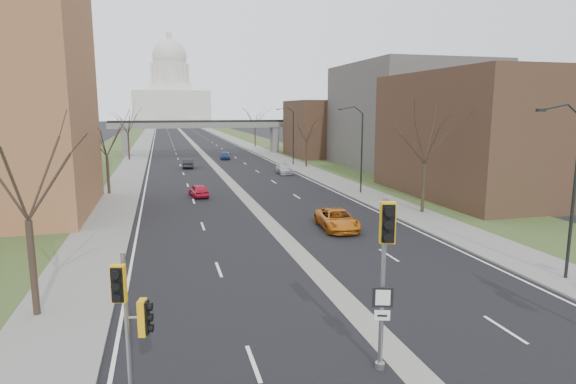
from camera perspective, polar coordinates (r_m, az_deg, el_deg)
name	(u,v)px	position (r m, az deg, el deg)	size (l,w,h in m)	color
ground	(416,375)	(17.25, 14.92, -20.18)	(700.00, 700.00, 0.00)	black
road_surface	(185,135)	(163.27, -12.13, 6.61)	(20.00, 600.00, 0.01)	black
median_strip	(185,135)	(163.27, -12.13, 6.61)	(1.20, 600.00, 0.02)	gray
sidewalk_right	(221,134)	(164.27, -7.92, 6.77)	(4.00, 600.00, 0.12)	gray
sidewalk_left	(147,135)	(163.14, -16.36, 6.45)	(4.00, 600.00, 0.12)	gray
grass_verge_right	(239,134)	(165.10, -5.83, 6.82)	(8.00, 600.00, 0.10)	#32451F
grass_verge_left	(128,136)	(163.41, -18.48, 6.34)	(8.00, 600.00, 0.10)	#32451F
commercial_block_near	(493,135)	(51.78, 23.15, 6.23)	(16.00, 20.00, 12.00)	#493422
commercial_block_mid	(410,116)	(74.05, 14.23, 8.72)	(18.00, 22.00, 15.00)	#504E49
commercial_block_far	(330,129)	(88.10, 4.99, 7.48)	(14.00, 14.00, 10.00)	#493422
pedestrian_bridge	(202,129)	(93.26, -10.10, 7.40)	(34.00, 3.00, 6.45)	slate
capitol	(171,93)	(333.11, -13.71, 11.28)	(48.00, 42.00, 55.75)	silver
streetlight_near	(566,142)	(26.60, 30.04, 5.10)	(2.61, 0.20, 8.70)	black
streetlight_mid	(355,125)	(48.63, 7.92, 7.86)	(2.61, 0.20, 8.70)	black
streetlight_far	(288,120)	(73.31, 0.01, 8.58)	(2.61, 0.20, 8.70)	black
tree_left_a	(22,158)	(21.61, -28.95, 3.56)	(7.20, 7.20, 9.40)	#382B21
tree_left_b	(105,133)	(51.19, -20.84, 6.60)	(6.75, 6.75, 8.81)	#382B21
tree_left_c	(127,118)	(85.04, -18.54, 8.31)	(7.65, 7.65, 9.99)	#382B21
tree_right_a	(426,133)	(40.59, 16.03, 6.76)	(7.20, 7.20, 9.40)	#382B21
tree_right_b	(307,128)	(71.00, 2.21, 7.62)	(6.30, 6.30, 8.22)	#382B21
tree_right_c	(255,116)	(109.84, -3.95, 9.02)	(7.65, 7.65, 9.99)	#382B21
signal_pole_left	(130,311)	(14.27, -18.19, -13.24)	(0.99, 0.78, 4.68)	gray
signal_pole_median	(385,255)	(15.42, 11.46, -7.31)	(0.79, 0.97, 5.80)	gray
car_left_near	(199,190)	(48.07, -10.53, 0.20)	(1.51, 3.75, 1.28)	red
car_left_far	(188,163)	(71.91, -11.73, 3.34)	(1.43, 4.11, 1.35)	black
car_right_near	(337,219)	(34.73, 5.85, -3.24)	(2.37, 5.15, 1.43)	#BD6514
car_right_mid	(284,169)	(64.05, -0.47, 2.73)	(1.76, 4.33, 1.26)	#B1B0B8
car_right_far	(225,155)	(83.38, -7.48, 4.32)	(1.57, 3.90, 1.33)	navy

